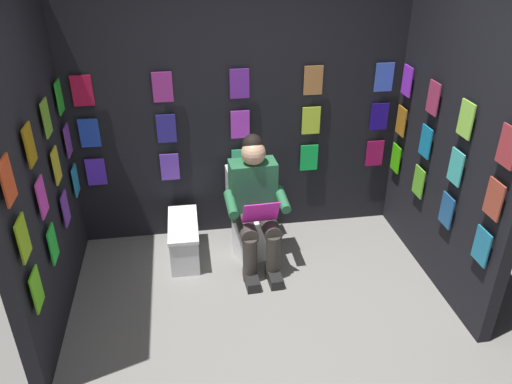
{
  "coord_description": "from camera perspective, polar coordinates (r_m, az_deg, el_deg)",
  "views": [
    {
      "loc": [
        0.52,
        2.39,
        2.72
      ],
      "look_at": [
        -0.02,
        -1.01,
        0.85
      ],
      "focal_mm": 34.8,
      "sensor_mm": 36.0,
      "label": 1
    }
  ],
  "objects": [
    {
      "name": "display_wall_back",
      "position": [
        4.58,
        -1.98,
        8.94
      ],
      "size": [
        3.12,
        0.14,
        2.38
      ],
      "color": "black",
      "rests_on": "ground"
    },
    {
      "name": "toilet",
      "position": [
        4.59,
        -0.61,
        -2.97
      ],
      "size": [
        0.41,
        0.56,
        0.77
      ],
      "rotation": [
        0.0,
        0.0,
        0.04
      ],
      "color": "white",
      "rests_on": "ground"
    },
    {
      "name": "person_reading",
      "position": [
        4.25,
        -0.06,
        -1.38
      ],
      "size": [
        0.54,
        0.69,
        1.19
      ],
      "rotation": [
        0.0,
        0.0,
        0.04
      ],
      "color": "#286B42",
      "rests_on": "ground"
    },
    {
      "name": "display_wall_left",
      "position": [
        4.2,
        21.55,
        5.06
      ],
      "size": [
        0.14,
        1.84,
        2.38
      ],
      "color": "black",
      "rests_on": "ground"
    },
    {
      "name": "ground_plane",
      "position": [
        3.66,
        2.32,
        -19.59
      ],
      "size": [
        30.0,
        30.0,
        0.0
      ],
      "primitive_type": "plane",
      "color": "gray"
    },
    {
      "name": "display_wall_right",
      "position": [
        3.79,
        -24.05,
        2.08
      ],
      "size": [
        0.14,
        1.84,
        2.38
      ],
      "color": "black",
      "rests_on": "ground"
    },
    {
      "name": "comic_longbox_near",
      "position": [
        4.58,
        -8.27,
        -5.45
      ],
      "size": [
        0.27,
        0.64,
        0.36
      ],
      "rotation": [
        0.0,
        0.0,
        -0.01
      ],
      "color": "silver",
      "rests_on": "ground"
    }
  ]
}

